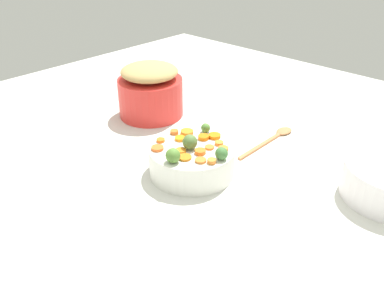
% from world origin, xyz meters
% --- Properties ---
extents(tabletop, '(2.40, 2.40, 0.02)m').
position_xyz_m(tabletop, '(0.00, 0.00, 0.01)').
color(tabletop, silver).
rests_on(tabletop, ground).
extents(serving_bowl_carrots, '(0.26, 0.26, 0.09)m').
position_xyz_m(serving_bowl_carrots, '(-0.01, -0.01, 0.06)').
color(serving_bowl_carrots, white).
rests_on(serving_bowl_carrots, tabletop).
extents(metal_pot, '(0.25, 0.25, 0.15)m').
position_xyz_m(metal_pot, '(-0.20, -0.41, 0.09)').
color(metal_pot, red).
rests_on(metal_pot, tabletop).
extents(stuffing_mound, '(0.21, 0.21, 0.06)m').
position_xyz_m(stuffing_mound, '(-0.20, -0.41, 0.20)').
color(stuffing_mound, tan).
rests_on(stuffing_mound, metal_pot).
extents(carrot_slice_0, '(0.05, 0.05, 0.01)m').
position_xyz_m(carrot_slice_0, '(0.05, 0.02, 0.11)').
color(carrot_slice_0, orange).
rests_on(carrot_slice_0, serving_bowl_carrots).
extents(carrot_slice_1, '(0.03, 0.03, 0.01)m').
position_xyz_m(carrot_slice_1, '(-0.00, 0.03, 0.11)').
color(carrot_slice_1, orange).
rests_on(carrot_slice_1, serving_bowl_carrots).
extents(carrot_slice_2, '(0.04, 0.04, 0.01)m').
position_xyz_m(carrot_slice_2, '(-0.06, 0.07, 0.11)').
color(carrot_slice_2, orange).
rests_on(carrot_slice_2, serving_bowl_carrots).
extents(carrot_slice_3, '(0.06, 0.06, 0.01)m').
position_xyz_m(carrot_slice_3, '(-0.06, -0.08, 0.11)').
color(carrot_slice_3, orange).
rests_on(carrot_slice_3, serving_bowl_carrots).
extents(carrot_slice_4, '(0.04, 0.04, 0.01)m').
position_xyz_m(carrot_slice_4, '(-0.02, -0.07, 0.11)').
color(carrot_slice_4, orange).
rests_on(carrot_slice_4, serving_bowl_carrots).
extents(carrot_slice_5, '(0.03, 0.03, 0.01)m').
position_xyz_m(carrot_slice_5, '(-0.04, 0.03, 0.11)').
color(carrot_slice_5, orange).
rests_on(carrot_slice_5, serving_bowl_carrots).
extents(carrot_slice_6, '(0.03, 0.03, 0.01)m').
position_xyz_m(carrot_slice_6, '(0.03, -0.10, 0.11)').
color(carrot_slice_6, orange).
rests_on(carrot_slice_6, serving_bowl_carrots).
extents(carrot_slice_7, '(0.05, 0.05, 0.01)m').
position_xyz_m(carrot_slice_7, '(-0.10, 0.00, 0.11)').
color(carrot_slice_7, orange).
rests_on(carrot_slice_7, serving_bowl_carrots).
extents(carrot_slice_8, '(0.04, 0.04, 0.01)m').
position_xyz_m(carrot_slice_8, '(-0.03, -0.11, 0.11)').
color(carrot_slice_8, orange).
rests_on(carrot_slice_8, serving_bowl_carrots).
extents(carrot_slice_9, '(0.04, 0.04, 0.01)m').
position_xyz_m(carrot_slice_9, '(0.03, 0.06, 0.11)').
color(carrot_slice_9, orange).
rests_on(carrot_slice_9, serving_bowl_carrots).
extents(carrot_slice_10, '(0.03, 0.03, 0.01)m').
position_xyz_m(carrot_slice_10, '(0.03, -0.02, 0.11)').
color(carrot_slice_10, orange).
rests_on(carrot_slice_10, serving_bowl_carrots).
extents(carrot_slice_11, '(0.05, 0.05, 0.01)m').
position_xyz_m(carrot_slice_11, '(0.07, -0.07, 0.11)').
color(carrot_slice_11, orange).
rests_on(carrot_slice_11, serving_bowl_carrots).
extents(carrot_slice_12, '(0.03, 0.03, 0.01)m').
position_xyz_m(carrot_slice_12, '(0.02, 0.09, 0.11)').
color(carrot_slice_12, orange).
rests_on(carrot_slice_12, serving_bowl_carrots).
extents(carrot_slice_13, '(0.05, 0.05, 0.01)m').
position_xyz_m(carrot_slice_13, '(-0.07, -0.02, 0.11)').
color(carrot_slice_13, orange).
rests_on(carrot_slice_13, serving_bowl_carrots).
extents(carrot_slice_14, '(0.03, 0.03, 0.01)m').
position_xyz_m(carrot_slice_14, '(-0.08, 0.04, 0.11)').
color(carrot_slice_14, orange).
rests_on(carrot_slice_14, serving_bowl_carrots).
extents(brussels_sprout_0, '(0.04, 0.04, 0.04)m').
position_xyz_m(brussels_sprout_0, '(-0.00, -0.01, 0.13)').
color(brussels_sprout_0, '#55763A').
rests_on(brussels_sprout_0, serving_bowl_carrots).
extents(brussels_sprout_1, '(0.03, 0.03, 0.03)m').
position_xyz_m(brussels_sprout_1, '(-0.11, -0.04, 0.12)').
color(brussels_sprout_1, '#538336').
rests_on(brussels_sprout_1, serving_bowl_carrots).
extents(brussels_sprout_2, '(0.04, 0.04, 0.04)m').
position_xyz_m(brussels_sprout_2, '(-0.02, 0.10, 0.13)').
color(brussels_sprout_2, '#43783B').
rests_on(brussels_sprout_2, serving_bowl_carrots).
extents(brussels_sprout_3, '(0.04, 0.04, 0.04)m').
position_xyz_m(brussels_sprout_3, '(0.08, 0.01, 0.13)').
color(brussels_sprout_3, '#578535').
rests_on(brussels_sprout_3, serving_bowl_carrots).
extents(wooden_spoon, '(0.30, 0.05, 0.01)m').
position_xyz_m(wooden_spoon, '(-0.37, 0.05, 0.03)').
color(wooden_spoon, '#BE7848').
rests_on(wooden_spoon, tabletop).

